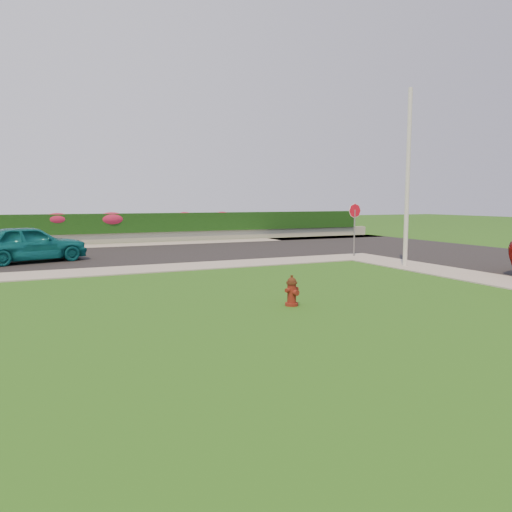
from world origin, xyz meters
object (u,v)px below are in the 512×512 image
fire_hydrant (292,291)px  stop_sign (355,218)px  sedan_teal (29,244)px  utility_pole (408,179)px

fire_hydrant → stop_sign: stop_sign is taller
sedan_teal → utility_pole: size_ratio=0.66×
sedan_teal → stop_sign: (12.82, -3.58, 0.94)m
sedan_teal → stop_sign: stop_sign is taller
sedan_teal → utility_pole: (12.59, -7.05, 2.45)m
utility_pole → fire_hydrant: bearing=-149.2°
fire_hydrant → stop_sign: size_ratio=0.31×
sedan_teal → fire_hydrant: bearing=-169.9°
sedan_teal → stop_sign: 13.34m
sedan_teal → utility_pole: 14.63m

